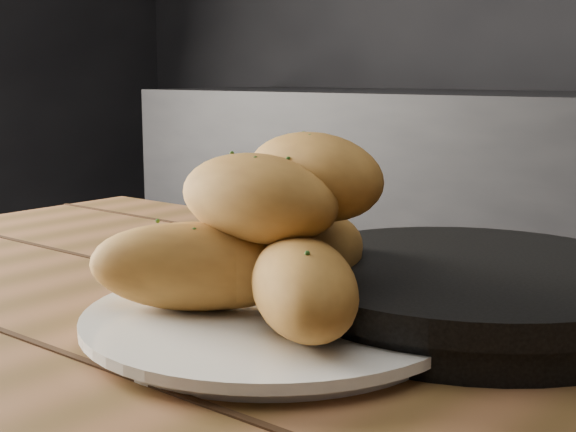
{
  "coord_description": "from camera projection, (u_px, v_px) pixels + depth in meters",
  "views": [
    {
      "loc": [
        0.48,
        -0.21,
        0.95
      ],
      "look_at": [
        0.1,
        0.26,
        0.84
      ],
      "focal_mm": 50.0,
      "sensor_mm": 36.0,
      "label": 1
    }
  ],
  "objects": [
    {
      "name": "skillet",
      "position": [
        469.0,
        290.0,
        0.66
      ],
      "size": [
        0.45,
        0.32,
        0.05
      ],
      "color": "black",
      "rests_on": "table"
    },
    {
      "name": "bread_rolls",
      "position": [
        260.0,
        242.0,
        0.61
      ],
      "size": [
        0.27,
        0.24,
        0.14
      ],
      "color": "#AD7630",
      "rests_on": "plate"
    },
    {
      "name": "plate",
      "position": [
        272.0,
        322.0,
        0.62
      ],
      "size": [
        0.29,
        0.29,
        0.02
      ],
      "color": "white",
      "rests_on": "table"
    }
  ]
}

